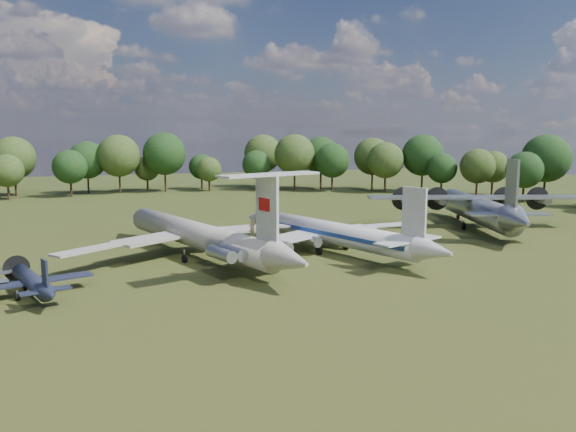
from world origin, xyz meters
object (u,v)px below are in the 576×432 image
object	(u,v)px
il62_airliner	(197,240)
small_prop_west	(33,285)
person_on_il62	(252,228)
tu104_jet	(328,236)
an12_transport	(477,213)

from	to	relation	value
il62_airliner	small_prop_west	xyz separation A→B (m)	(-17.48, -11.96, -1.09)
il62_airliner	person_on_il62	world-z (taller)	person_on_il62
tu104_jet	small_prop_west	distance (m)	35.73
il62_airliner	tu104_jet	size ratio (longest dim) A/B	1.13
small_prop_west	an12_transport	bearing A→B (deg)	-2.05
small_prop_west	tu104_jet	bearing A→B (deg)	-1.97
an12_transport	person_on_il62	xyz separation A→B (m)	(-42.48, -18.62, 2.78)
an12_transport	il62_airliner	bearing A→B (deg)	-153.85
person_on_il62	an12_transport	bearing A→B (deg)	-168.10
small_prop_west	il62_airliner	bearing A→B (deg)	15.92
il62_airliner	small_prop_west	size ratio (longest dim) A/B	2.95
il62_airliner	person_on_il62	bearing A→B (deg)	-90.00
small_prop_west	person_on_il62	xyz separation A→B (m)	(21.40, 0.20, 4.22)
person_on_il62	small_prop_west	bearing A→B (deg)	-11.24
small_prop_west	person_on_il62	bearing A→B (deg)	-17.94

